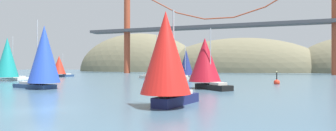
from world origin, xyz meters
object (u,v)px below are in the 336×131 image
(sailboat_scarlet_sail, at_px, (60,66))
(sailboat_red_spinnaker, at_px, (166,56))
(sailboat_crimson_sail, at_px, (205,61))
(channel_buoy, at_px, (277,82))
(sailboat_teal_sail, at_px, (8,58))
(sailboat_blue_spinnaker, at_px, (43,56))
(sailboat_navy_sail, at_px, (186,64))
(sailboat_green_sail, at_px, (162,59))

(sailboat_scarlet_sail, xyz_separation_m, sailboat_red_spinnaker, (50.25, -45.85, 0.85))
(sailboat_red_spinnaker, bearing_deg, sailboat_crimson_sail, 91.42)
(sailboat_crimson_sail, height_order, channel_buoy, sailboat_crimson_sail)
(sailboat_teal_sail, bearing_deg, sailboat_blue_spinnaker, -30.91)
(sailboat_blue_spinnaker, xyz_separation_m, sailboat_red_spinnaker, (23.04, -10.88, -0.56))
(sailboat_scarlet_sail, distance_m, sailboat_crimson_sail, 56.58)
(sailboat_blue_spinnaker, relative_size, sailboat_navy_sail, 1.23)
(sailboat_blue_spinnaker, relative_size, sailboat_red_spinnaker, 1.25)
(sailboat_blue_spinnaker, distance_m, sailboat_red_spinnaker, 25.49)
(sailboat_green_sail, distance_m, sailboat_crimson_sail, 30.61)
(sailboat_navy_sail, distance_m, sailboat_red_spinnaker, 45.84)
(sailboat_teal_sail, bearing_deg, channel_buoy, 7.73)
(sailboat_crimson_sail, bearing_deg, sailboat_teal_sail, 172.56)
(sailboat_navy_sail, bearing_deg, sailboat_crimson_sail, -68.89)
(sailboat_navy_sail, xyz_separation_m, sailboat_red_spinnaker, (10.39, -44.65, 0.43))
(sailboat_crimson_sail, xyz_separation_m, channel_buoy, (10.61, 13.72, -3.69))
(sailboat_scarlet_sail, relative_size, channel_buoy, 2.77)
(sailboat_green_sail, bearing_deg, sailboat_blue_spinnaker, -100.33)
(sailboat_blue_spinnaker, xyz_separation_m, sailboat_crimson_sail, (22.57, 8.08, -0.75))
(sailboat_scarlet_sail, xyz_separation_m, sailboat_crimson_sail, (49.78, -26.90, 0.66))
(sailboat_blue_spinnaker, bearing_deg, sailboat_navy_sail, 69.46)
(sailboat_scarlet_sail, height_order, sailboat_green_sail, sailboat_green_sail)
(sailboat_navy_sail, bearing_deg, sailboat_blue_spinnaker, -110.54)
(channel_buoy, bearing_deg, sailboat_red_spinnaker, -107.24)
(sailboat_teal_sail, xyz_separation_m, sailboat_crimson_sail, (46.12, -6.02, -0.98))
(sailboat_navy_sail, bearing_deg, sailboat_teal_sail, -151.48)
(sailboat_blue_spinnaker, distance_m, sailboat_crimson_sail, 23.98)
(sailboat_scarlet_sail, xyz_separation_m, channel_buoy, (60.39, -13.17, -3.02))
(sailboat_green_sail, xyz_separation_m, sailboat_red_spinnaker, (16.86, -44.78, -0.98))
(sailboat_scarlet_sail, distance_m, sailboat_green_sail, 33.45)
(sailboat_blue_spinnaker, xyz_separation_m, sailboat_green_sail, (6.18, 33.90, 0.41))
(sailboat_teal_sail, xyz_separation_m, sailboat_navy_sail, (36.20, 19.67, -1.23))
(sailboat_teal_sail, distance_m, sailboat_green_sail, 35.72)
(sailboat_blue_spinnaker, relative_size, channel_buoy, 3.91)
(sailboat_teal_sail, distance_m, channel_buoy, 57.44)
(sailboat_scarlet_sail, xyz_separation_m, sailboat_blue_spinnaker, (27.21, -34.97, 1.41))
(sailboat_blue_spinnaker, bearing_deg, sailboat_teal_sail, 149.09)
(sailboat_teal_sail, relative_size, sailboat_blue_spinnaker, 0.99)
(sailboat_green_sail, bearing_deg, sailboat_red_spinnaker, -69.37)
(sailboat_scarlet_sail, height_order, sailboat_blue_spinnaker, sailboat_blue_spinnaker)
(sailboat_navy_sail, distance_m, sailboat_crimson_sail, 27.54)
(sailboat_blue_spinnaker, xyz_separation_m, sailboat_navy_sail, (12.65, 33.77, -0.99))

